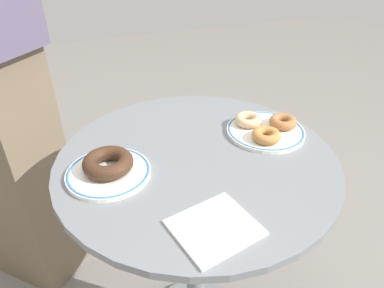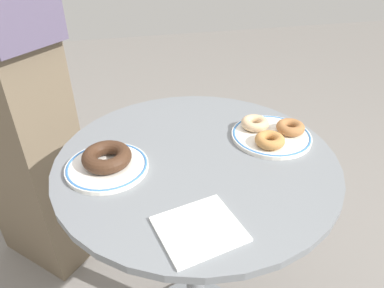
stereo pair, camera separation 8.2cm
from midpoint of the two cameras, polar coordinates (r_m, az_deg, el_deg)
name	(u,v)px [view 2 (the right image)]	position (r m, az deg, el deg)	size (l,w,h in m)	color
cafe_table	(196,218)	(0.97, 3.13, -12.00)	(0.67, 0.67, 0.71)	slate
plate_left	(107,167)	(0.80, -10.77, -3.78)	(0.19, 0.19, 0.01)	white
plate_right	(271,136)	(0.93, 15.20, 1.25)	(0.20, 0.20, 0.01)	white
donut_chocolate	(107,157)	(0.80, -10.81, -2.16)	(0.11, 0.11, 0.03)	#422819
donut_cinnamon	(290,127)	(0.95, 18.09, 2.52)	(0.07, 0.07, 0.02)	#A36B3D
donut_glazed	(255,123)	(0.94, 12.64, 3.25)	(0.07, 0.07, 0.02)	#E0B789
donut_old_fashioned	(270,140)	(0.88, 15.14, 0.54)	(0.07, 0.07, 0.02)	#BC7F42
paper_napkin	(199,229)	(0.66, 4.86, -13.71)	(0.15, 0.13, 0.01)	white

